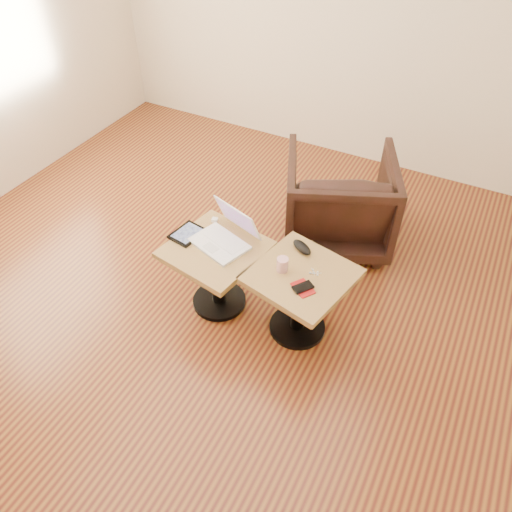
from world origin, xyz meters
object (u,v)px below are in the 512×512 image
at_px(side_table_right, 301,288).
at_px(striped_cup, 282,264).
at_px(laptop, 225,235).
at_px(side_table_left, 217,262).
at_px(armchair, 338,201).

xyz_separation_m(side_table_right, striped_cup, (-0.12, -0.03, 0.17)).
bearing_deg(side_table_right, striped_cup, -154.80).
bearing_deg(laptop, striped_cup, 8.68).
height_order(side_table_right, striped_cup, striped_cup).
xyz_separation_m(side_table_left, armchair, (0.46, 1.02, -0.02)).
height_order(side_table_right, laptop, laptop).
relative_size(side_table_left, striped_cup, 7.19).
distance_m(side_table_right, laptop, 0.58).
bearing_deg(armchair, side_table_left, 42.47).
relative_size(striped_cup, armchair, 0.11).
height_order(side_table_left, armchair, armchair).
distance_m(side_table_left, armchair, 1.12).
bearing_deg(laptop, armchair, 83.36).
bearing_deg(side_table_left, armchair, 75.68).
height_order(laptop, armchair, laptop).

